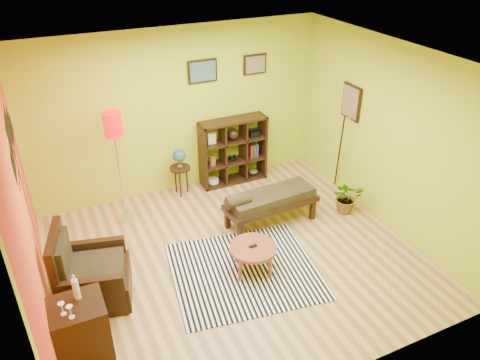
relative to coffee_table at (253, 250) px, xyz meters
name	(u,v)px	position (x,y,z in m)	size (l,w,h in m)	color
ground	(235,258)	(-0.12, 0.34, -0.34)	(5.00, 5.00, 0.00)	tan
room_shell	(227,144)	(-0.21, 0.35, 1.46)	(5.04, 4.54, 2.82)	#B1C721
zebra_rug	(245,271)	(-0.12, 0.02, -0.33)	(1.95, 1.74, 0.01)	white
coffee_table	(253,250)	(0.00, 0.00, 0.00)	(0.64, 0.64, 0.41)	brown
armchair	(90,278)	(-2.08, 0.40, -0.03)	(1.01, 1.01, 1.02)	black
side_cabinet	(80,329)	(-2.32, -0.44, 0.01)	(0.59, 0.53, 1.01)	black
floor_lamp	(114,135)	(-1.29, 1.96, 1.14)	(0.27, 0.27, 1.82)	silver
globe_table	(179,161)	(-0.23, 2.32, 0.31)	(0.35, 0.35, 0.86)	black
cube_shelf	(234,151)	(0.80, 2.37, 0.26)	(1.20, 0.35, 1.20)	black
bench	(269,200)	(0.71, 0.88, 0.10)	(1.52, 0.61, 0.68)	black
potted_plant	(347,200)	(2.03, 0.65, -0.13)	(0.49, 0.54, 0.42)	#26661E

